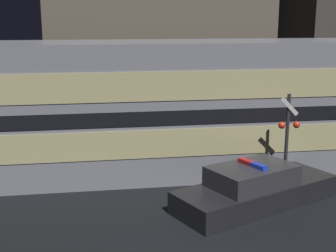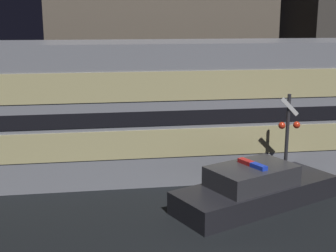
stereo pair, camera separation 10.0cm
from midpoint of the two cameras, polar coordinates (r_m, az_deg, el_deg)
The scene contains 4 objects.
train at distance 15.72m, azimuth -9.09°, elevation 1.90°, with size 22.67×3.18×4.48m.
police_car at distance 13.67m, azimuth 10.76°, elevation -7.57°, with size 5.24×3.60×1.31m.
crossing_signal_near at distance 14.46m, azimuth 14.56°, elevation -1.22°, with size 0.67×0.28×3.05m.
building_left at distance 23.68m, azimuth -0.95°, elevation 10.63°, with size 10.71×4.52×8.43m.
Camera 2 is at (-1.91, -7.42, 5.28)m, focal length 50.00 mm.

